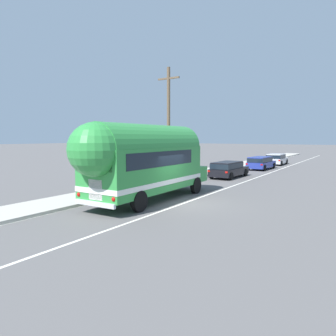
{
  "coord_description": "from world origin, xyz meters",
  "views": [
    {
      "loc": [
        8.04,
        -13.95,
        3.43
      ],
      "look_at": [
        -2.11,
        1.79,
        1.6
      ],
      "focal_mm": 33.49,
      "sensor_mm": 36.0,
      "label": 1
    }
  ],
  "objects": [
    {
      "name": "painted_bus",
      "position": [
        -1.98,
        -0.83,
        2.31
      ],
      "size": [
        2.68,
        10.26,
        4.12
      ],
      "color": "#2D8C3D",
      "rests_on": "ground"
    },
    {
      "name": "car_lead",
      "position": [
        -2.09,
        11.26,
        0.79
      ],
      "size": [
        2.0,
        4.77,
        1.37
      ],
      "color": "black",
      "rests_on": "ground"
    },
    {
      "name": "ground_plane",
      "position": [
        0.0,
        0.0,
        0.0
      ],
      "size": [
        300.0,
        300.0,
        0.0
      ],
      "primitive_type": "plane",
      "color": "#565454"
    },
    {
      "name": "car_second",
      "position": [
        -1.77,
        19.68,
        0.8
      ],
      "size": [
        2.03,
        4.76,
        1.37
      ],
      "color": "navy",
      "rests_on": "ground"
    },
    {
      "name": "car_third",
      "position": [
        -1.83,
        26.57,
        0.79
      ],
      "size": [
        2.05,
        4.54,
        1.37
      ],
      "color": "silver",
      "rests_on": "ground"
    },
    {
      "name": "lane_markings",
      "position": [
        -1.83,
        12.0,
        0.0
      ],
      "size": [
        4.1,
        80.0,
        0.01
      ],
      "color": "silver",
      "rests_on": "ground"
    },
    {
      "name": "sidewalk_slab",
      "position": [
        -5.33,
        10.0,
        0.07
      ],
      "size": [
        2.72,
        90.0,
        0.15
      ],
      "primitive_type": "cube",
      "color": "#ADA89E",
      "rests_on": "ground"
    },
    {
      "name": "utility_pole",
      "position": [
        -4.52,
        5.58,
        4.42
      ],
      "size": [
        1.8,
        0.24,
        8.5
      ],
      "color": "brown",
      "rests_on": "ground"
    }
  ]
}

